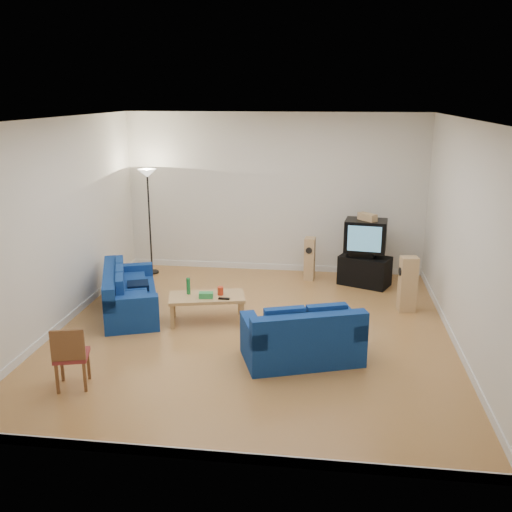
# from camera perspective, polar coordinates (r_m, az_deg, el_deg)

# --- Properties ---
(room) EXTENTS (6.01, 6.51, 3.21)m
(room) POSITION_cam_1_polar(r_m,az_deg,el_deg) (8.38, -0.36, 2.17)
(room) COLOR #945E2D
(room) RESTS_ON ground
(sofa_three_seat) EXTENTS (1.45, 2.09, 0.74)m
(sofa_three_seat) POSITION_cam_1_polar(r_m,az_deg,el_deg) (9.76, -12.74, -3.99)
(sofa_three_seat) COLOR navy
(sofa_three_seat) RESTS_ON ground
(sofa_loveseat) EXTENTS (1.77, 1.34, 0.78)m
(sofa_loveseat) POSITION_cam_1_polar(r_m,az_deg,el_deg) (7.87, 4.71, -8.45)
(sofa_loveseat) COLOR navy
(sofa_loveseat) RESTS_ON ground
(coffee_table) EXTENTS (1.30, 0.86, 0.43)m
(coffee_table) POSITION_cam_1_polar(r_m,az_deg,el_deg) (9.16, -4.94, -4.29)
(coffee_table) COLOR tan
(coffee_table) RESTS_ON ground
(bottle) EXTENTS (0.07, 0.07, 0.27)m
(bottle) POSITION_cam_1_polar(r_m,az_deg,el_deg) (9.20, -6.78, -3.00)
(bottle) COLOR #197233
(bottle) RESTS_ON coffee_table
(tissue_box) EXTENTS (0.23, 0.15, 0.09)m
(tissue_box) POSITION_cam_1_polar(r_m,az_deg,el_deg) (9.03, -5.03, -3.92)
(tissue_box) COLOR green
(tissue_box) RESTS_ON coffee_table
(red_canister) EXTENTS (0.12, 0.12, 0.13)m
(red_canister) POSITION_cam_1_polar(r_m,az_deg,el_deg) (9.14, -3.58, -3.50)
(red_canister) COLOR red
(red_canister) RESTS_ON coffee_table
(remote) EXTENTS (0.18, 0.06, 0.02)m
(remote) POSITION_cam_1_polar(r_m,az_deg,el_deg) (8.96, -3.22, -4.28)
(remote) COLOR black
(remote) RESTS_ON coffee_table
(tv_stand) EXTENTS (1.05, 0.84, 0.56)m
(tv_stand) POSITION_cam_1_polar(r_m,az_deg,el_deg) (11.07, 10.80, -1.45)
(tv_stand) COLOR black
(tv_stand) RESTS_ON ground
(av_receiver) EXTENTS (0.52, 0.46, 0.11)m
(av_receiver) POSITION_cam_1_polar(r_m,az_deg,el_deg) (11.01, 10.60, 0.28)
(av_receiver) COLOR black
(av_receiver) RESTS_ON tv_stand
(television) EXTENTS (0.83, 0.66, 0.59)m
(television) POSITION_cam_1_polar(r_m,az_deg,el_deg) (10.93, 10.90, 2.04)
(television) COLOR black
(television) RESTS_ON av_receiver
(centre_speaker) EXTENTS (0.37, 0.38, 0.13)m
(centre_speaker) POSITION_cam_1_polar(r_m,az_deg,el_deg) (10.82, 11.07, 3.85)
(centre_speaker) COLOR tan
(centre_speaker) RESTS_ON television
(speaker_left) EXTENTS (0.22, 0.28, 0.84)m
(speaker_left) POSITION_cam_1_polar(r_m,az_deg,el_deg) (11.21, 5.38, -0.26)
(speaker_left) COLOR tan
(speaker_left) RESTS_ON ground
(speaker_right) EXTENTS (0.32, 0.26, 0.95)m
(speaker_right) POSITION_cam_1_polar(r_m,az_deg,el_deg) (9.84, 14.93, -2.75)
(speaker_right) COLOR tan
(speaker_right) RESTS_ON ground
(floor_lamp) EXTENTS (0.36, 0.36, 2.12)m
(floor_lamp) POSITION_cam_1_polar(r_m,az_deg,el_deg) (11.47, -10.76, 6.71)
(floor_lamp) COLOR black
(floor_lamp) RESTS_ON ground
(dining_chair) EXTENTS (0.49, 0.49, 0.83)m
(dining_chair) POSITION_cam_1_polar(r_m,az_deg,el_deg) (7.43, -18.06, -9.32)
(dining_chair) COLOR brown
(dining_chair) RESTS_ON ground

